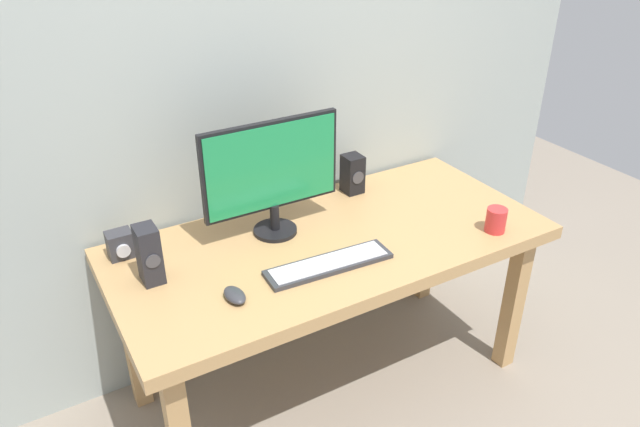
{
  "coord_description": "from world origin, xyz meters",
  "views": [
    {
      "loc": [
        -1.03,
        -1.68,
        1.94
      ],
      "look_at": [
        -0.05,
        0.0,
        0.86
      ],
      "focal_mm": 33.88,
      "sensor_mm": 36.0,
      "label": 1
    }
  ],
  "objects_px": {
    "speaker_right": "(353,174)",
    "audio_controller": "(120,245)",
    "monitor": "(272,172)",
    "speaker_left": "(149,255)",
    "desk": "(331,256)",
    "coffee_mug": "(496,220)",
    "keyboard_primary": "(329,264)",
    "mouse": "(235,295)"
  },
  "relations": [
    {
      "from": "speaker_right",
      "to": "speaker_left",
      "type": "bearing_deg",
      "value": -167.11
    },
    {
      "from": "audio_controller",
      "to": "speaker_left",
      "type": "bearing_deg",
      "value": -75.22
    },
    {
      "from": "monitor",
      "to": "speaker_left",
      "type": "xyz_separation_m",
      "value": [
        -0.5,
        -0.08,
        -0.15
      ]
    },
    {
      "from": "speaker_right",
      "to": "audio_controller",
      "type": "relative_size",
      "value": 1.69
    },
    {
      "from": "speaker_left",
      "to": "audio_controller",
      "type": "height_order",
      "value": "speaker_left"
    },
    {
      "from": "mouse",
      "to": "audio_controller",
      "type": "distance_m",
      "value": 0.51
    },
    {
      "from": "speaker_right",
      "to": "coffee_mug",
      "type": "height_order",
      "value": "speaker_right"
    },
    {
      "from": "speaker_right",
      "to": "audio_controller",
      "type": "height_order",
      "value": "speaker_right"
    },
    {
      "from": "monitor",
      "to": "speaker_right",
      "type": "bearing_deg",
      "value": 16.66
    },
    {
      "from": "keyboard_primary",
      "to": "speaker_right",
      "type": "height_order",
      "value": "speaker_right"
    },
    {
      "from": "audio_controller",
      "to": "coffee_mug",
      "type": "xyz_separation_m",
      "value": [
        1.3,
        -0.55,
        -0.0
      ]
    },
    {
      "from": "coffee_mug",
      "to": "speaker_right",
      "type": "bearing_deg",
      "value": 117.81
    },
    {
      "from": "speaker_right",
      "to": "coffee_mug",
      "type": "relative_size",
      "value": 1.75
    },
    {
      "from": "mouse",
      "to": "speaker_right",
      "type": "distance_m",
      "value": 0.88
    },
    {
      "from": "speaker_right",
      "to": "coffee_mug",
      "type": "bearing_deg",
      "value": -62.19
    },
    {
      "from": "desk",
      "to": "speaker_left",
      "type": "xyz_separation_m",
      "value": [
        -0.67,
        0.07,
        0.19
      ]
    },
    {
      "from": "speaker_right",
      "to": "speaker_left",
      "type": "relative_size",
      "value": 0.82
    },
    {
      "from": "audio_controller",
      "to": "coffee_mug",
      "type": "bearing_deg",
      "value": -22.78
    },
    {
      "from": "keyboard_primary",
      "to": "coffee_mug",
      "type": "height_order",
      "value": "coffee_mug"
    },
    {
      "from": "speaker_left",
      "to": "audio_controller",
      "type": "xyz_separation_m",
      "value": [
        -0.05,
        0.2,
        -0.05
      ]
    },
    {
      "from": "mouse",
      "to": "speaker_left",
      "type": "relative_size",
      "value": 0.51
    },
    {
      "from": "monitor",
      "to": "audio_controller",
      "type": "bearing_deg",
      "value": 168.16
    },
    {
      "from": "mouse",
      "to": "keyboard_primary",
      "type": "bearing_deg",
      "value": -1.91
    },
    {
      "from": "speaker_right",
      "to": "audio_controller",
      "type": "bearing_deg",
      "value": -179.05
    },
    {
      "from": "desk",
      "to": "monitor",
      "type": "relative_size",
      "value": 3.08
    },
    {
      "from": "monitor",
      "to": "speaker_left",
      "type": "bearing_deg",
      "value": -170.53
    },
    {
      "from": "speaker_right",
      "to": "speaker_left",
      "type": "xyz_separation_m",
      "value": [
        -0.95,
        -0.22,
        0.02
      ]
    },
    {
      "from": "desk",
      "to": "monitor",
      "type": "xyz_separation_m",
      "value": [
        -0.17,
        0.15,
        0.34
      ]
    },
    {
      "from": "audio_controller",
      "to": "mouse",
      "type": "bearing_deg",
      "value": -60.12
    },
    {
      "from": "speaker_right",
      "to": "desk",
      "type": "bearing_deg",
      "value": -134.23
    },
    {
      "from": "mouse",
      "to": "speaker_left",
      "type": "distance_m",
      "value": 0.33
    },
    {
      "from": "keyboard_primary",
      "to": "speaker_left",
      "type": "height_order",
      "value": "speaker_left"
    },
    {
      "from": "coffee_mug",
      "to": "keyboard_primary",
      "type": "bearing_deg",
      "value": 170.56
    },
    {
      "from": "monitor",
      "to": "keyboard_primary",
      "type": "height_order",
      "value": "monitor"
    },
    {
      "from": "speaker_left",
      "to": "coffee_mug",
      "type": "bearing_deg",
      "value": -15.46
    },
    {
      "from": "speaker_right",
      "to": "speaker_left",
      "type": "height_order",
      "value": "speaker_left"
    },
    {
      "from": "monitor",
      "to": "audio_controller",
      "type": "xyz_separation_m",
      "value": [
        -0.56,
        0.12,
        -0.2
      ]
    },
    {
      "from": "monitor",
      "to": "speaker_right",
      "type": "distance_m",
      "value": 0.5
    },
    {
      "from": "desk",
      "to": "speaker_left",
      "type": "bearing_deg",
      "value": 174.09
    },
    {
      "from": "speaker_left",
      "to": "desk",
      "type": "bearing_deg",
      "value": -5.91
    },
    {
      "from": "desk",
      "to": "speaker_left",
      "type": "height_order",
      "value": "speaker_left"
    },
    {
      "from": "speaker_right",
      "to": "keyboard_primary",
      "type": "bearing_deg",
      "value": -130.77
    }
  ]
}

